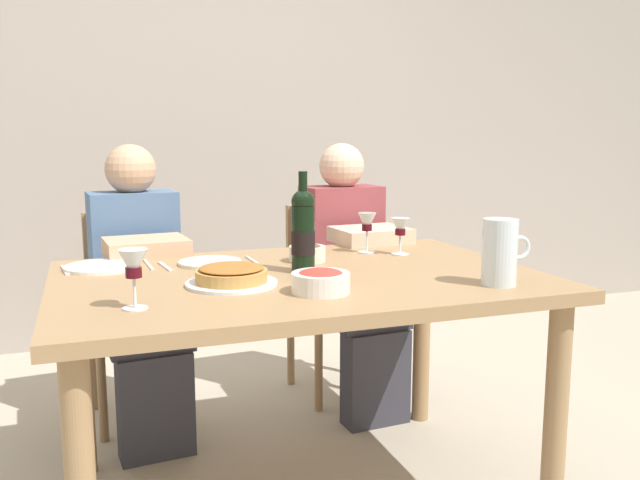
{
  "coord_description": "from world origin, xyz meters",
  "views": [
    {
      "loc": [
        -0.62,
        -1.95,
        1.2
      ],
      "look_at": [
        0.1,
        0.08,
        0.85
      ],
      "focal_mm": 37.09,
      "sensor_mm": 36.0,
      "label": 1
    }
  ],
  "objects_px": {
    "wine_bottle": "(303,231)",
    "wine_glass_right_diner": "(367,224)",
    "wine_glass_centre": "(400,229)",
    "baked_tart": "(232,276)",
    "water_pitcher": "(500,256)",
    "dining_table": "(300,303)",
    "olive_bowl": "(307,252)",
    "diner_right": "(352,269)",
    "chair_right": "(331,285)",
    "diner_left": "(140,284)",
    "wine_glass_left_diner": "(133,267)",
    "chair_left": "(133,300)",
    "salad_bowl": "(321,280)",
    "dinner_plate_right_setting": "(102,267)",
    "dinner_plate_left_setting": "(210,262)"
  },
  "relations": [
    {
      "from": "wine_glass_centre",
      "to": "wine_glass_right_diner",
      "type": "bearing_deg",
      "value": 142.41
    },
    {
      "from": "chair_right",
      "to": "diner_right",
      "type": "distance_m",
      "value": 0.26
    },
    {
      "from": "diner_right",
      "to": "dinner_plate_right_setting",
      "type": "bearing_deg",
      "value": 15.46
    },
    {
      "from": "dinner_plate_right_setting",
      "to": "diner_right",
      "type": "bearing_deg",
      "value": 19.28
    },
    {
      "from": "wine_glass_centre",
      "to": "diner_left",
      "type": "distance_m",
      "value": 1.04
    },
    {
      "from": "wine_bottle",
      "to": "baked_tart",
      "type": "height_order",
      "value": "wine_bottle"
    },
    {
      "from": "wine_glass_left_diner",
      "to": "chair_left",
      "type": "bearing_deg",
      "value": 86.92
    },
    {
      "from": "wine_glass_right_diner",
      "to": "wine_glass_centre",
      "type": "relative_size",
      "value": 1.1
    },
    {
      "from": "dining_table",
      "to": "baked_tart",
      "type": "distance_m",
      "value": 0.27
    },
    {
      "from": "dining_table",
      "to": "chair_left",
      "type": "height_order",
      "value": "chair_left"
    },
    {
      "from": "dining_table",
      "to": "olive_bowl",
      "type": "xyz_separation_m",
      "value": [
        0.09,
        0.2,
        0.13
      ]
    },
    {
      "from": "dining_table",
      "to": "diner_right",
      "type": "bearing_deg",
      "value": 55.7
    },
    {
      "from": "dinner_plate_left_setting",
      "to": "dinner_plate_right_setting",
      "type": "relative_size",
      "value": 0.88
    },
    {
      "from": "dinner_plate_right_setting",
      "to": "wine_bottle",
      "type": "bearing_deg",
      "value": -24.63
    },
    {
      "from": "wine_bottle",
      "to": "chair_right",
      "type": "height_order",
      "value": "wine_bottle"
    },
    {
      "from": "wine_glass_centre",
      "to": "chair_right",
      "type": "xyz_separation_m",
      "value": [
        -0.01,
        0.7,
        -0.36
      ]
    },
    {
      "from": "diner_right",
      "to": "dining_table",
      "type": "bearing_deg",
      "value": 51.87
    },
    {
      "from": "wine_glass_right_diner",
      "to": "diner_left",
      "type": "height_order",
      "value": "diner_left"
    },
    {
      "from": "water_pitcher",
      "to": "wine_glass_centre",
      "type": "distance_m",
      "value": 0.55
    },
    {
      "from": "olive_bowl",
      "to": "chair_right",
      "type": "relative_size",
      "value": 0.15
    },
    {
      "from": "wine_bottle",
      "to": "wine_glass_left_diner",
      "type": "relative_size",
      "value": 2.1
    },
    {
      "from": "baked_tart",
      "to": "diner_left",
      "type": "bearing_deg",
      "value": 105.23
    },
    {
      "from": "salad_bowl",
      "to": "dinner_plate_left_setting",
      "type": "xyz_separation_m",
      "value": [
        -0.22,
        0.51,
        -0.03
      ]
    },
    {
      "from": "wine_bottle",
      "to": "wine_glass_right_diner",
      "type": "bearing_deg",
      "value": 37.83
    },
    {
      "from": "baked_tart",
      "to": "salad_bowl",
      "type": "relative_size",
      "value": 1.64
    },
    {
      "from": "dining_table",
      "to": "wine_bottle",
      "type": "relative_size",
      "value": 4.64
    },
    {
      "from": "wine_bottle",
      "to": "diner_right",
      "type": "bearing_deg",
      "value": 55.86
    },
    {
      "from": "diner_left",
      "to": "chair_right",
      "type": "height_order",
      "value": "diner_left"
    },
    {
      "from": "baked_tart",
      "to": "dinner_plate_left_setting",
      "type": "height_order",
      "value": "baked_tart"
    },
    {
      "from": "wine_glass_centre",
      "to": "baked_tart",
      "type": "bearing_deg",
      "value": -157.39
    },
    {
      "from": "baked_tart",
      "to": "chair_left",
      "type": "relative_size",
      "value": 0.31
    },
    {
      "from": "dining_table",
      "to": "wine_glass_left_diner",
      "type": "xyz_separation_m",
      "value": [
        -0.52,
        -0.26,
        0.2
      ]
    },
    {
      "from": "wine_glass_left_diner",
      "to": "wine_bottle",
      "type": "bearing_deg",
      "value": 28.01
    },
    {
      "from": "salad_bowl",
      "to": "wine_glass_centre",
      "type": "distance_m",
      "value": 0.67
    },
    {
      "from": "dining_table",
      "to": "wine_glass_left_diner",
      "type": "relative_size",
      "value": 9.76
    },
    {
      "from": "diner_left",
      "to": "wine_glass_left_diner",
      "type": "bearing_deg",
      "value": 79.96
    },
    {
      "from": "wine_bottle",
      "to": "wine_glass_centre",
      "type": "distance_m",
      "value": 0.47
    },
    {
      "from": "water_pitcher",
      "to": "baked_tart",
      "type": "height_order",
      "value": "water_pitcher"
    },
    {
      "from": "wine_glass_left_diner",
      "to": "wine_glass_centre",
      "type": "distance_m",
      "value": 1.08
    },
    {
      "from": "dining_table",
      "to": "salad_bowl",
      "type": "relative_size",
      "value": 9.1
    },
    {
      "from": "wine_bottle",
      "to": "wine_glass_centre",
      "type": "bearing_deg",
      "value": 22.91
    },
    {
      "from": "olive_bowl",
      "to": "diner_right",
      "type": "xyz_separation_m",
      "value": [
        0.37,
        0.48,
        -0.18
      ]
    },
    {
      "from": "chair_right",
      "to": "diner_left",
      "type": "bearing_deg",
      "value": 10.53
    },
    {
      "from": "dining_table",
      "to": "salad_bowl",
      "type": "height_order",
      "value": "salad_bowl"
    },
    {
      "from": "wine_bottle",
      "to": "dinner_plate_right_setting",
      "type": "bearing_deg",
      "value": 155.37
    },
    {
      "from": "wine_glass_centre",
      "to": "chair_left",
      "type": "distance_m",
      "value": 1.21
    },
    {
      "from": "chair_left",
      "to": "wine_bottle",
      "type": "bearing_deg",
      "value": 113.16
    },
    {
      "from": "wine_glass_right_diner",
      "to": "wine_glass_centre",
      "type": "distance_m",
      "value": 0.13
    },
    {
      "from": "wine_glass_centre",
      "to": "dinner_plate_left_setting",
      "type": "distance_m",
      "value": 0.7
    },
    {
      "from": "wine_glass_left_diner",
      "to": "dinner_plate_right_setting",
      "type": "relative_size",
      "value": 0.63
    }
  ]
}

